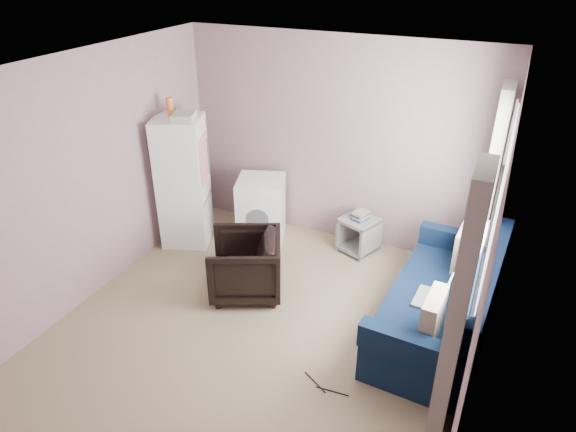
% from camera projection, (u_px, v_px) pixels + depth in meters
% --- Properties ---
extents(room, '(3.84, 4.24, 2.54)m').
position_uv_depth(room, '(256.00, 219.00, 4.41)').
color(room, '#968262').
rests_on(room, ground).
extents(armchair, '(0.92, 0.95, 0.75)m').
position_uv_depth(armchair, '(245.00, 263.00, 5.40)').
color(armchair, black).
rests_on(armchair, ground).
extents(fridge, '(0.71, 0.71, 1.82)m').
position_uv_depth(fridge, '(183.00, 181.00, 6.18)').
color(fridge, white).
rests_on(fridge, ground).
extents(washing_machine, '(0.72, 0.72, 0.80)m').
position_uv_depth(washing_machine, '(261.00, 207.00, 6.43)').
color(washing_machine, white).
rests_on(washing_machine, ground).
extents(side_table, '(0.52, 0.52, 0.55)m').
position_uv_depth(side_table, '(359.00, 232.00, 6.20)').
color(side_table, gray).
rests_on(side_table, ground).
extents(sofa, '(1.03, 2.05, 0.89)m').
position_uv_depth(sofa, '(446.00, 306.00, 4.83)').
color(sofa, '#0C1D38').
rests_on(sofa, ground).
extents(window_dressing, '(0.17, 2.62, 2.18)m').
position_uv_depth(window_dressing, '(477.00, 239.00, 4.39)').
color(window_dressing, white).
rests_on(window_dressing, ground).
extents(floor_cables, '(0.44, 0.16, 0.01)m').
position_uv_depth(floor_cables, '(324.00, 387.00, 4.38)').
color(floor_cables, black).
rests_on(floor_cables, ground).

